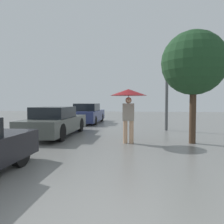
# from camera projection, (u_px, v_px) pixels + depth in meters

# --- Properties ---
(pedestrian) EXTENTS (1.30, 1.30, 1.93)m
(pedestrian) POSITION_uv_depth(u_px,v_px,m) (128.00, 98.00, 7.73)
(pedestrian) COLOR tan
(pedestrian) RESTS_ON ground_plane
(parked_car_middle) EXTENTS (1.62, 4.40, 1.27)m
(parked_car_middle) POSITION_uv_depth(u_px,v_px,m) (56.00, 122.00, 9.50)
(parked_car_middle) COLOR #4C514C
(parked_car_middle) RESTS_ON ground_plane
(parked_car_farthest) EXTENTS (1.69, 4.36, 1.36)m
(parked_car_farthest) POSITION_uv_depth(u_px,v_px,m) (88.00, 114.00, 15.22)
(parked_car_farthest) COLOR navy
(parked_car_farthest) RESTS_ON ground_plane
(tree) EXTENTS (2.25, 2.25, 3.97)m
(tree) POSITION_uv_depth(u_px,v_px,m) (194.00, 63.00, 7.66)
(tree) COLOR #473323
(tree) RESTS_ON ground_plane
(street_lamp) EXTENTS (0.26, 0.26, 3.76)m
(street_lamp) POSITION_uv_depth(u_px,v_px,m) (167.00, 90.00, 11.22)
(street_lamp) COLOR #515456
(street_lamp) RESTS_ON ground_plane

